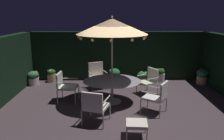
% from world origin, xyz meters
% --- Properties ---
extents(ground_plane, '(8.06, 6.40, 0.02)m').
position_xyz_m(ground_plane, '(0.00, 0.00, -0.01)').
color(ground_plane, '#43363B').
extents(hedge_backdrop_rear, '(8.06, 0.30, 2.14)m').
position_xyz_m(hedge_backdrop_rear, '(0.00, 3.05, 1.07)').
color(hedge_backdrop_rear, black).
rests_on(hedge_backdrop_rear, ground_plane).
extents(patio_dining_table, '(1.90, 1.61, 0.76)m').
position_xyz_m(patio_dining_table, '(-0.26, 0.40, 0.65)').
color(patio_dining_table, '#B4B2A8').
rests_on(patio_dining_table, ground_plane).
extents(patio_umbrella, '(2.22, 2.22, 2.80)m').
position_xyz_m(patio_umbrella, '(-0.26, 0.40, 2.48)').
color(patio_umbrella, '#B6B3A3').
rests_on(patio_umbrella, ground_plane).
extents(patio_chair_north, '(0.81, 0.76, 1.01)m').
position_xyz_m(patio_chair_north, '(-0.84, 1.86, 0.57)').
color(patio_chair_north, '#B5B1A7').
rests_on(patio_chair_north, ground_plane).
extents(patio_chair_northeast, '(0.66, 0.64, 0.98)m').
position_xyz_m(patio_chair_northeast, '(-1.82, 0.50, 0.58)').
color(patio_chair_northeast, '#B6B6A7').
rests_on(patio_chair_northeast, ground_plane).
extents(patio_chair_east, '(0.77, 0.76, 0.95)m').
position_xyz_m(patio_chair_east, '(-0.72, -1.10, 0.55)').
color(patio_chair_east, '#B5B3AA').
rests_on(patio_chair_east, ground_plane).
extents(patio_chair_southeast, '(0.83, 0.82, 0.98)m').
position_xyz_m(patio_chair_southeast, '(1.06, -0.47, 0.56)').
color(patio_chair_southeast, '#BAADA9').
rests_on(patio_chair_southeast, ground_plane).
extents(patio_chair_south, '(0.77, 0.79, 0.95)m').
position_xyz_m(patio_chair_south, '(1.11, 1.16, 0.55)').
color(patio_chair_south, '#B7B3AB').
rests_on(patio_chair_south, ground_plane).
extents(ottoman_footrest, '(0.53, 0.47, 0.39)m').
position_xyz_m(ottoman_footrest, '(0.31, -1.73, 0.33)').
color(ottoman_footrest, '#B4B4A3').
rests_on(ottoman_footrest, ground_plane).
extents(potted_plant_left_near, '(0.36, 0.36, 0.56)m').
position_xyz_m(potted_plant_left_near, '(-2.87, 2.66, 0.29)').
color(potted_plant_left_near, tan).
rests_on(potted_plant_left_near, ground_plane).
extents(potted_plant_back_center, '(0.40, 0.40, 0.51)m').
position_xyz_m(potted_plant_back_center, '(1.02, 2.37, 0.29)').
color(potted_plant_back_center, '#856E53').
rests_on(potted_plant_back_center, ground_plane).
extents(potted_plant_right_far, '(0.45, 0.45, 0.59)m').
position_xyz_m(potted_plant_right_far, '(-3.51, 2.23, 0.30)').
color(potted_plant_right_far, beige).
rests_on(potted_plant_right_far, ground_plane).
extents(potted_plant_left_far, '(0.39, 0.39, 0.57)m').
position_xyz_m(potted_plant_left_far, '(1.88, 2.72, 0.29)').
color(potted_plant_left_far, beige).
rests_on(potted_plant_left_far, ground_plane).
extents(potted_plant_front_corner, '(0.49, 0.49, 0.59)m').
position_xyz_m(potted_plant_front_corner, '(-0.14, 2.63, 0.32)').
color(potted_plant_front_corner, '#B0694B').
rests_on(potted_plant_front_corner, ground_plane).
extents(potted_plant_back_right, '(0.48, 0.48, 0.65)m').
position_xyz_m(potted_plant_back_right, '(3.55, 2.28, 0.34)').
color(potted_plant_back_right, tan).
rests_on(potted_plant_back_right, ground_plane).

